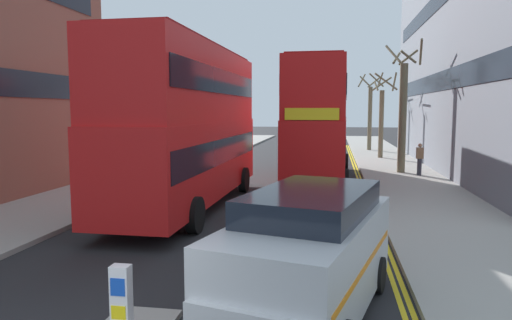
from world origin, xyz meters
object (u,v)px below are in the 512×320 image
Objects in this scene: keep_left_bollard at (121,306)px; double_decker_bus_oncoming at (320,118)px; double_decker_bus_away at (189,122)px; taxi_minivan at (307,254)px; pedestrian_far at (420,159)px.

keep_left_bollard is 0.10× the size of double_decker_bus_oncoming.
double_decker_bus_away is at bearing -121.53° from double_decker_bus_oncoming.
keep_left_bollard is at bearing -98.01° from double_decker_bus_oncoming.
double_decker_bus_oncoming reaches higher than taxi_minivan.
double_decker_bus_away is 9.58m from taxi_minivan.
double_decker_bus_oncoming is at bearing 81.99° from keep_left_bollard.
taxi_minivan is (0.28, -15.21, -1.96)m from double_decker_bus_oncoming.
taxi_minivan is 17.58m from pedestrian_far.
pedestrian_far is (7.32, 18.36, 0.38)m from keep_left_bollard.
pedestrian_far reaches higher than keep_left_bollard.
keep_left_bollard is 0.10× the size of double_decker_bus_away.
double_decker_bus_oncoming is (4.32, 7.04, 0.00)m from double_decker_bus_away.
taxi_minivan is at bearing -88.94° from double_decker_bus_oncoming.
double_decker_bus_oncoming is 2.12× the size of taxi_minivan.
double_decker_bus_oncoming is (2.34, 16.62, 2.42)m from keep_left_bollard.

